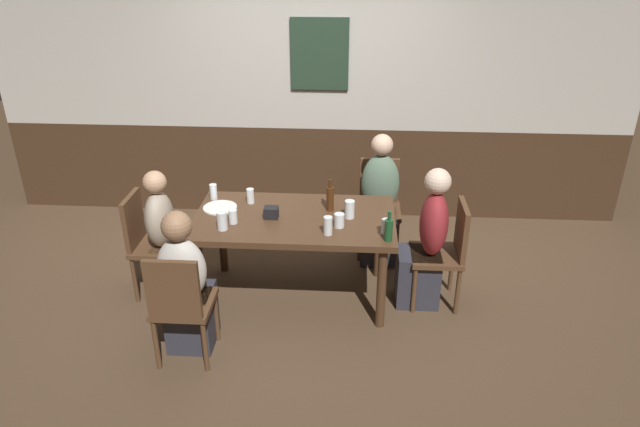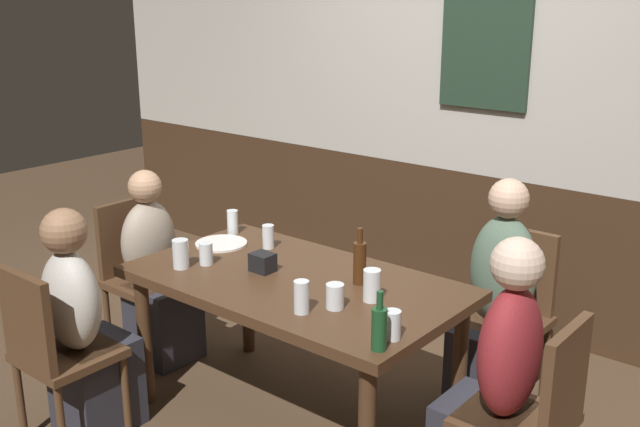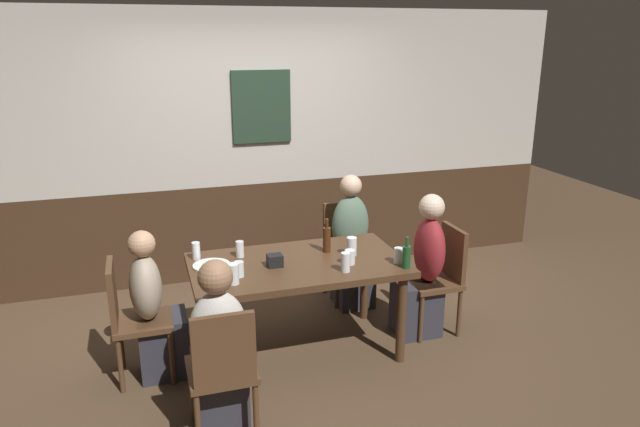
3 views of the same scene
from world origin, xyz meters
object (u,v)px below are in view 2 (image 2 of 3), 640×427
at_px(person_head_east, 495,398).
at_px(condiment_caddy, 263,262).
at_px(dining_table, 295,295).
at_px(chair_left_near, 52,347).
at_px(tumbler_short, 268,238).
at_px(person_right_far, 496,316).
at_px(pint_glass_pale, 181,256).
at_px(chair_right_far, 510,306).
at_px(plate_white_large, 221,243).
at_px(pint_glass_stout, 392,326).
at_px(beer_glass_tall, 206,255).
at_px(beer_glass_half, 302,299).
at_px(person_left_near, 84,339).
at_px(beer_bottle_green, 379,327).
at_px(beer_bottle_brown, 360,262).
at_px(tumbler_water, 335,297).
at_px(chair_head_east, 534,412).
at_px(highball_clear, 372,287).
at_px(pint_glass_amber, 233,223).
at_px(person_head_west, 157,281).
at_px(chair_head_west, 138,268).

distance_m(person_head_east, condiment_caddy, 1.26).
height_order(dining_table, chair_left_near, chair_left_near).
bearing_deg(tumbler_short, person_right_far, 23.47).
bearing_deg(person_head_east, pint_glass_pale, -170.98).
relative_size(chair_right_far, plate_white_large, 3.22).
distance_m(dining_table, pint_glass_pale, 0.59).
height_order(pint_glass_stout, condiment_caddy, pint_glass_stout).
height_order(beer_glass_tall, beer_glass_half, beer_glass_half).
bearing_deg(person_right_far, pint_glass_pale, -141.89).
bearing_deg(person_left_near, beer_bottle_green, 14.16).
xyz_separation_m(person_right_far, beer_bottle_brown, (-0.42, -0.56, 0.35)).
height_order(person_right_far, tumbler_water, person_right_far).
bearing_deg(chair_head_east, chair_left_near, -155.56).
bearing_deg(person_left_near, beer_glass_tall, 67.23).
relative_size(chair_head_east, person_head_east, 0.75).
bearing_deg(chair_right_far, chair_left_near, -128.81).
xyz_separation_m(chair_head_east, beer_glass_half, (-0.93, -0.28, 0.31)).
distance_m(dining_table, chair_left_near, 1.12).
bearing_deg(highball_clear, tumbler_short, 165.00).
distance_m(person_right_far, pint_glass_pale, 1.57).
xyz_separation_m(tumbler_short, pint_glass_stout, (1.09, -0.47, -0.00)).
relative_size(person_left_near, condiment_caddy, 10.18).
relative_size(chair_head_east, pint_glass_stout, 7.57).
distance_m(person_right_far, pint_glass_amber, 1.49).
bearing_deg(person_right_far, pint_glass_stout, -89.24).
xyz_separation_m(person_left_near, pint_glass_stout, (1.40, 0.46, 0.32)).
relative_size(pint_glass_pale, tumbler_water, 1.31).
height_order(pint_glass_amber, tumbler_short, pint_glass_amber).
relative_size(dining_table, chair_left_near, 1.79).
relative_size(chair_right_far, condiment_caddy, 8.00).
xyz_separation_m(chair_right_far, beer_bottle_brown, (-0.42, -0.73, 0.35)).
bearing_deg(condiment_caddy, chair_right_far, 45.68).
xyz_separation_m(person_left_near, tumbler_short, (0.31, 0.93, 0.32)).
xyz_separation_m(chair_right_far, person_head_west, (-1.73, -0.86, -0.04)).
bearing_deg(beer_glass_tall, dining_table, 16.73).
bearing_deg(chair_head_west, person_left_near, -53.90).
relative_size(beer_glass_half, plate_white_large, 0.52).
height_order(person_right_far, pint_glass_stout, person_right_far).
distance_m(chair_left_near, person_left_near, 0.16).
height_order(beer_glass_tall, beer_bottle_brown, beer_bottle_brown).
bearing_deg(chair_head_east, pint_glass_stout, -154.48).
bearing_deg(tumbler_short, pint_glass_amber, 170.34).
distance_m(chair_head_west, person_left_near, 0.87).
height_order(chair_head_west, person_head_west, person_head_west).
bearing_deg(person_head_west, chair_head_west, 180.00).
bearing_deg(pint_glass_stout, beer_bottle_green, -83.45).
bearing_deg(condiment_caddy, beer_bottle_brown, 20.45).
height_order(person_right_far, beer_bottle_green, person_right_far).
bearing_deg(dining_table, highball_clear, 1.70).
bearing_deg(highball_clear, chair_head_west, -179.55).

